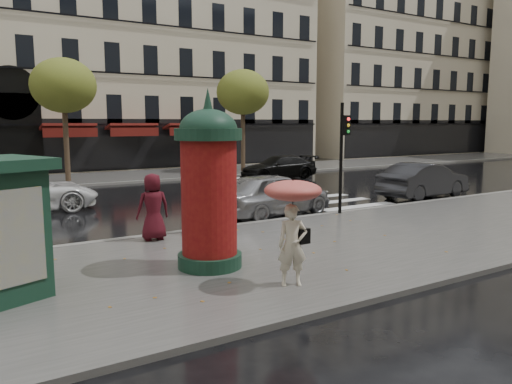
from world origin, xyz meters
TOP-DOWN VIEW (x-y plane):
  - ground at (0.00, 0.00)m, footprint 160.00×160.00m
  - near_sidewalk at (0.00, -0.50)m, footprint 90.00×7.00m
  - far_sidewalk at (0.00, 19.00)m, footprint 90.00×6.00m
  - near_kerb at (0.00, 3.00)m, footprint 90.00×0.25m
  - far_kerb at (0.00, 16.00)m, footprint 90.00×0.25m
  - zebra_crossing at (6.00, 9.60)m, footprint 3.60×11.75m
  - bldg_far_corner at (6.00, 30.00)m, footprint 26.00×14.00m
  - bldg_far_right at (34.00, 30.00)m, footprint 24.00×14.00m
  - tree_far_left at (-2.00, 18.00)m, footprint 3.40×3.40m
  - tree_far_right at (9.00, 18.00)m, footprint 3.40×3.40m
  - woman_umbrella at (-1.98, -2.63)m, footprint 1.10×1.10m
  - woman_red at (-1.29, 2.40)m, footprint 1.16×1.12m
  - man_burgundy at (-2.93, 2.40)m, footprint 0.91×0.62m
  - morris_column at (-2.78, -0.67)m, footprint 1.43×1.43m
  - traffic_light at (4.01, 2.73)m, footprint 0.25×0.36m
  - car_silver at (2.11, 4.20)m, footprint 4.73×2.42m
  - car_darkgrey at (10.00, 4.20)m, footprint 4.77×2.06m
  - car_white at (-5.14, 9.60)m, footprint 5.19×2.66m
  - car_black at (8.86, 13.70)m, footprint 4.74×2.13m

SIDE VIEW (x-z plane):
  - ground at x=0.00m, z-range 0.00..0.00m
  - zebra_crossing at x=6.00m, z-range 0.00..0.01m
  - near_sidewalk at x=0.00m, z-range 0.00..0.12m
  - far_sidewalk at x=0.00m, z-range 0.00..0.12m
  - near_kerb at x=0.00m, z-range 0.00..0.14m
  - far_kerb at x=0.00m, z-range 0.00..0.14m
  - car_black at x=8.86m, z-range 0.00..1.35m
  - car_white at x=-5.14m, z-range 0.00..1.40m
  - car_darkgrey at x=10.00m, z-range 0.00..1.53m
  - car_silver at x=2.11m, z-range 0.00..1.54m
  - man_burgundy at x=-2.93m, z-range 0.12..1.92m
  - woman_red at x=-1.29m, z-range 0.12..2.00m
  - woman_umbrella at x=-1.98m, z-range 0.46..2.57m
  - morris_column at x=-2.78m, z-range 0.04..3.89m
  - traffic_light at x=4.01m, z-range 0.52..4.32m
  - tree_far_left at x=-2.00m, z-range 1.85..8.49m
  - tree_far_right at x=9.00m, z-range 1.85..8.49m
  - bldg_far_corner at x=6.00m, z-range -0.14..22.76m
  - bldg_far_right at x=34.00m, z-range -0.14..22.76m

